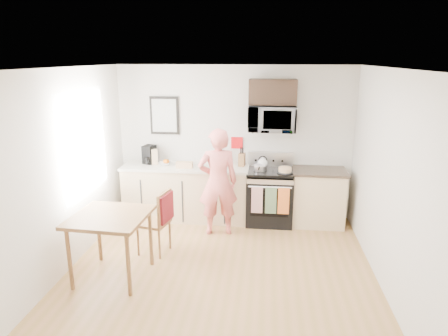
# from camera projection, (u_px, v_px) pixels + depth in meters

# --- Properties ---
(floor) EXTENTS (4.60, 4.60, 0.00)m
(floor) POSITION_uv_depth(u_px,v_px,m) (218.00, 282.00, 5.00)
(floor) COLOR olive
(floor) RESTS_ON ground
(back_wall) EXTENTS (4.00, 0.04, 2.60)m
(back_wall) POSITION_uv_depth(u_px,v_px,m) (234.00, 143.00, 6.85)
(back_wall) COLOR silver
(back_wall) RESTS_ON floor
(front_wall) EXTENTS (4.00, 0.04, 2.60)m
(front_wall) POSITION_uv_depth(u_px,v_px,m) (171.00, 297.00, 2.45)
(front_wall) COLOR silver
(front_wall) RESTS_ON floor
(left_wall) EXTENTS (0.04, 4.60, 2.60)m
(left_wall) POSITION_uv_depth(u_px,v_px,m) (55.00, 178.00, 4.86)
(left_wall) COLOR silver
(left_wall) RESTS_ON floor
(right_wall) EXTENTS (0.04, 4.60, 2.60)m
(right_wall) POSITION_uv_depth(u_px,v_px,m) (395.00, 189.00, 4.44)
(right_wall) COLOR silver
(right_wall) RESTS_ON floor
(ceiling) EXTENTS (4.00, 4.60, 0.04)m
(ceiling) POSITION_uv_depth(u_px,v_px,m) (217.00, 69.00, 4.30)
(ceiling) COLOR white
(ceiling) RESTS_ON back_wall
(window) EXTENTS (0.06, 1.40, 1.50)m
(window) POSITION_uv_depth(u_px,v_px,m) (85.00, 144.00, 5.55)
(window) COLOR white
(window) RESTS_ON left_wall
(cabinet_left) EXTENTS (2.10, 0.60, 0.90)m
(cabinet_left) POSITION_uv_depth(u_px,v_px,m) (186.00, 193.00, 6.88)
(cabinet_left) COLOR #D2BD86
(cabinet_left) RESTS_ON floor
(countertop_left) EXTENTS (2.14, 0.64, 0.04)m
(countertop_left) POSITION_uv_depth(u_px,v_px,m) (185.00, 167.00, 6.75)
(countertop_left) COLOR beige
(countertop_left) RESTS_ON cabinet_left
(cabinet_right) EXTENTS (0.84, 0.60, 0.90)m
(cabinet_right) POSITION_uv_depth(u_px,v_px,m) (318.00, 198.00, 6.64)
(cabinet_right) COLOR #D2BD86
(cabinet_right) RESTS_ON floor
(countertop_right) EXTENTS (0.88, 0.64, 0.04)m
(countertop_right) POSITION_uv_depth(u_px,v_px,m) (319.00, 171.00, 6.52)
(countertop_right) COLOR black
(countertop_right) RESTS_ON cabinet_right
(range) EXTENTS (0.76, 0.70, 1.16)m
(range) POSITION_uv_depth(u_px,v_px,m) (269.00, 198.00, 6.71)
(range) COLOR black
(range) RESTS_ON floor
(microwave) EXTENTS (0.76, 0.51, 0.42)m
(microwave) POSITION_uv_depth(u_px,v_px,m) (272.00, 118.00, 6.45)
(microwave) COLOR silver
(microwave) RESTS_ON back_wall
(upper_cabinet) EXTENTS (0.76, 0.35, 0.40)m
(upper_cabinet) POSITION_uv_depth(u_px,v_px,m) (273.00, 92.00, 6.38)
(upper_cabinet) COLOR black
(upper_cabinet) RESTS_ON back_wall
(wall_art) EXTENTS (0.50, 0.04, 0.65)m
(wall_art) POSITION_uv_depth(u_px,v_px,m) (164.00, 116.00, 6.83)
(wall_art) COLOR black
(wall_art) RESTS_ON back_wall
(wall_trivet) EXTENTS (0.20, 0.02, 0.20)m
(wall_trivet) POSITION_uv_depth(u_px,v_px,m) (237.00, 143.00, 6.83)
(wall_trivet) COLOR red
(wall_trivet) RESTS_ON back_wall
(person) EXTENTS (0.69, 0.53, 1.70)m
(person) POSITION_uv_depth(u_px,v_px,m) (218.00, 182.00, 6.18)
(person) COLOR #C13A35
(person) RESTS_ON floor
(dining_table) EXTENTS (0.90, 0.90, 0.84)m
(dining_table) POSITION_uv_depth(u_px,v_px,m) (110.00, 222.00, 4.93)
(dining_table) COLOR brown
(dining_table) RESTS_ON floor
(chair) EXTENTS (0.50, 0.47, 0.93)m
(chair) POSITION_uv_depth(u_px,v_px,m) (161.00, 214.00, 5.57)
(chair) COLOR brown
(chair) RESTS_ON floor
(knife_block) EXTENTS (0.12, 0.15, 0.22)m
(knife_block) POSITION_uv_depth(u_px,v_px,m) (242.00, 160.00, 6.72)
(knife_block) COLOR brown
(knife_block) RESTS_ON countertop_left
(utensil_crock) EXTENTS (0.11, 0.11, 0.34)m
(utensil_crock) POSITION_uv_depth(u_px,v_px,m) (223.00, 157.00, 6.81)
(utensil_crock) COLOR red
(utensil_crock) RESTS_ON countertop_left
(fruit_bowl) EXTENTS (0.24, 0.24, 0.09)m
(fruit_bowl) POSITION_uv_depth(u_px,v_px,m) (165.00, 163.00, 6.79)
(fruit_bowl) COLOR white
(fruit_bowl) RESTS_ON countertop_left
(milk_carton) EXTENTS (0.13, 0.13, 0.26)m
(milk_carton) POSITION_uv_depth(u_px,v_px,m) (154.00, 157.00, 6.82)
(milk_carton) COLOR tan
(milk_carton) RESTS_ON countertop_left
(coffee_maker) EXTENTS (0.23, 0.28, 0.31)m
(coffee_maker) POSITION_uv_depth(u_px,v_px,m) (149.00, 155.00, 6.88)
(coffee_maker) COLOR black
(coffee_maker) RESTS_ON countertop_left
(bread_bag) EXTENTS (0.28, 0.14, 0.10)m
(bread_bag) POSITION_uv_depth(u_px,v_px,m) (184.00, 165.00, 6.63)
(bread_bag) COLOR tan
(bread_bag) RESTS_ON countertop_left
(cake) EXTENTS (0.26, 0.26, 0.09)m
(cake) POSITION_uv_depth(u_px,v_px,m) (285.00, 170.00, 6.41)
(cake) COLOR black
(cake) RESTS_ON range
(kettle) EXTENTS (0.17, 0.17, 0.21)m
(kettle) POSITION_uv_depth(u_px,v_px,m) (263.00, 163.00, 6.66)
(kettle) COLOR white
(kettle) RESTS_ON range
(pot) EXTENTS (0.19, 0.33, 0.10)m
(pot) POSITION_uv_depth(u_px,v_px,m) (260.00, 168.00, 6.50)
(pot) COLOR silver
(pot) RESTS_ON range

